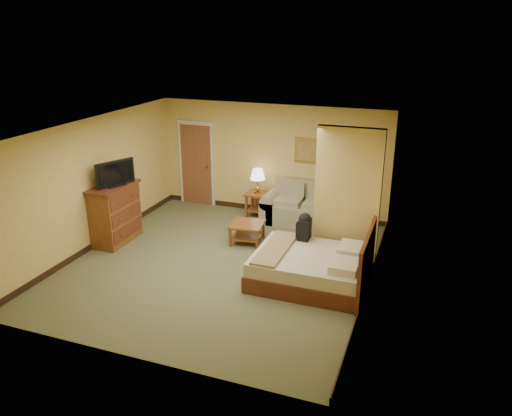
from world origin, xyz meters
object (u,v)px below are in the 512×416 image
at_px(loveseat, 304,210).
at_px(coffee_table, 247,229).
at_px(bed, 314,268).
at_px(dresser, 115,213).

relative_size(loveseat, coffee_table, 2.55).
bearing_deg(bed, loveseat, 108.49).
height_order(loveseat, dresser, dresser).
xyz_separation_m(loveseat, dresser, (-3.40, -2.34, 0.32)).
relative_size(loveseat, bed, 0.95).
height_order(coffee_table, dresser, dresser).
height_order(dresser, bed, dresser).
distance_m(loveseat, bed, 2.82).
bearing_deg(coffee_table, dresser, -161.13).
height_order(loveseat, coffee_table, loveseat).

